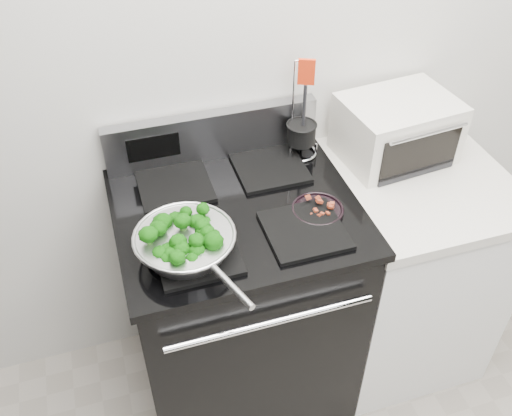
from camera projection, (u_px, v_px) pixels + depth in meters
name	position (u px, v px, depth m)	size (l,w,h in m)	color
back_wall	(292.00, 37.00, 1.90)	(4.00, 0.02, 2.70)	silver
gas_range	(239.00, 300.00, 2.15)	(0.79, 0.69, 1.13)	black
counter	(401.00, 266.00, 2.32)	(0.62, 0.68, 0.92)	white
skillet	(185.00, 242.00, 1.66)	(0.30, 0.46, 0.07)	silver
broccoli_pile	(184.00, 237.00, 1.65)	(0.24, 0.24, 0.08)	black
bacon_plate	(318.00, 207.00, 1.83)	(0.17, 0.17, 0.04)	black
utensil_holder	(301.00, 138.00, 2.04)	(0.12, 0.12, 0.38)	silver
toaster_oven	(397.00, 129.00, 2.06)	(0.42, 0.34, 0.23)	silver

